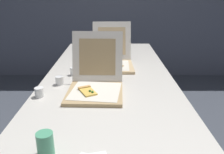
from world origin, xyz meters
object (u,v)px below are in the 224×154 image
Objects in this scene: table at (110,81)px; cup_white_near_left at (40,92)px; cup_printed_front at (46,144)px; cup_white_far at (81,59)px; pizza_box_middle at (113,60)px; cup_white_mid at (75,71)px; cup_white_near_center at (61,80)px; pizza_box_front at (96,84)px.

cup_white_near_left is (-0.43, -0.37, 0.07)m from table.
cup_white_far is at bearing 91.33° from cup_printed_front.
pizza_box_middle is 7.73× the size of cup_white_mid.
table is at bearing -6.62° from cup_white_mid.
cup_printed_front is at bearing -82.13° from cup_white_near_center.
pizza_box_front is 0.35m from cup_white_near_left.
cup_white_near_left reaches higher than table.
pizza_box_front is 7.48× the size of cup_white_mid.
cup_white_near_center is 0.22m from cup_white_near_left.
cup_white_mid and cup_white_far have the same top height.
table is 0.97m from cup_printed_front.
cup_printed_front reaches higher than table.
cup_white_near_left is at bearing -138.88° from table.
pizza_box_front is at bearing -74.71° from cup_white_far.
cup_printed_front reaches higher than cup_white_mid.
pizza_box_front is 0.65m from cup_printed_front.
cup_white_mid is 1.00× the size of cup_white_far.
pizza_box_middle reaches higher than cup_white_near_left.
cup_white_far and cup_white_near_center have the same top height.
pizza_box_middle is at bearing 37.23° from cup_white_mid.
cup_printed_front is (0.03, -1.32, 0.02)m from cup_white_far.
table is at bearing 41.12° from cup_white_near_left.
cup_white_near_center is at bearing 97.87° from cup_printed_front.
cup_white_mid is 0.43m from cup_white_near_left.
cup_white_near_left is 0.59× the size of cup_printed_front.
cup_white_far and cup_white_near_left have the same top height.
cup_white_near_center is at bearing 156.37° from pizza_box_front.
cup_white_near_center is at bearing -109.04° from cup_white_mid.
pizza_box_middle is 7.73× the size of cup_white_near_center.
table is 39.19× the size of cup_white_near_left.
cup_white_near_left is at bearing 108.68° from cup_printed_front.
cup_white_near_left is (-0.34, -0.08, -0.02)m from pizza_box_front.
table is 0.39m from cup_white_near_center.
table is 5.24× the size of pizza_box_front.
table is 23.23× the size of cup_printed_front.
cup_white_mid is at bearing 173.38° from table.
cup_white_near_center is (-0.34, -0.17, 0.07)m from table.
pizza_box_front is 0.97× the size of pizza_box_middle.
pizza_box_front reaches higher than cup_white_far.
cup_white_far is 1.32m from cup_printed_front.
pizza_box_middle reaches higher than cup_white_near_center.
cup_printed_front is at bearing -87.90° from cup_white_mid.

